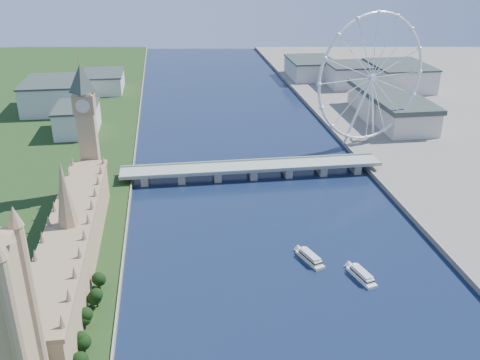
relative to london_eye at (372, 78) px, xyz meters
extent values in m
cube|color=tan|center=(-247.98, -185.08, -50.52)|extent=(24.00, 200.00, 28.00)
cone|color=#937A59|center=(-247.98, -185.08, -14.52)|extent=(12.00, 12.00, 40.00)
cube|color=tan|center=(-247.98, -77.08, -24.52)|extent=(13.00, 13.00, 80.00)
cube|color=#937A59|center=(-247.98, -77.08, 7.48)|extent=(15.00, 15.00, 14.00)
pyramid|color=#2D3833|center=(-247.98, -77.08, 35.48)|extent=(20.02, 20.02, 20.00)
cube|color=gray|center=(-119.98, -55.08, -59.02)|extent=(220.00, 22.00, 2.00)
cube|color=gray|center=(-209.98, -55.08, -63.77)|extent=(6.00, 20.00, 7.50)
cube|color=gray|center=(-179.98, -55.08, -63.77)|extent=(6.00, 20.00, 7.50)
cube|color=gray|center=(-149.98, -55.08, -63.77)|extent=(6.00, 20.00, 7.50)
cube|color=gray|center=(-119.98, -55.08, -63.77)|extent=(6.00, 20.00, 7.50)
cube|color=gray|center=(-89.98, -55.08, -63.77)|extent=(6.00, 20.00, 7.50)
cube|color=gray|center=(-59.98, -55.08, -63.77)|extent=(6.00, 20.00, 7.50)
cube|color=gray|center=(-29.98, -55.08, -63.77)|extent=(6.00, 20.00, 7.50)
torus|color=silver|center=(0.02, -0.08, 0.48)|extent=(113.60, 39.12, 118.60)
cylinder|color=silver|center=(0.02, -0.08, 0.48)|extent=(7.25, 6.61, 6.00)
cube|color=gray|center=(-2.98, 9.92, -63.52)|extent=(14.00, 10.00, 2.00)
cube|color=beige|center=(-279.98, 74.92, -51.52)|extent=(40.00, 60.00, 26.00)
cube|color=beige|center=(-319.98, 164.92, -48.52)|extent=(60.00, 80.00, 32.00)
cube|color=beige|center=(-269.98, 244.92, -53.52)|extent=(50.00, 70.00, 22.00)
cube|color=beige|center=(60.02, 224.92, -50.52)|extent=(60.00, 60.00, 28.00)
cube|color=beige|center=(120.02, 204.92, -49.52)|extent=(70.00, 90.00, 30.00)
cube|color=beige|center=(20.02, 284.92, -52.52)|extent=(60.00, 80.00, 24.00)
camera|label=1|loc=(-187.73, -466.15, 114.06)|focal=40.00mm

